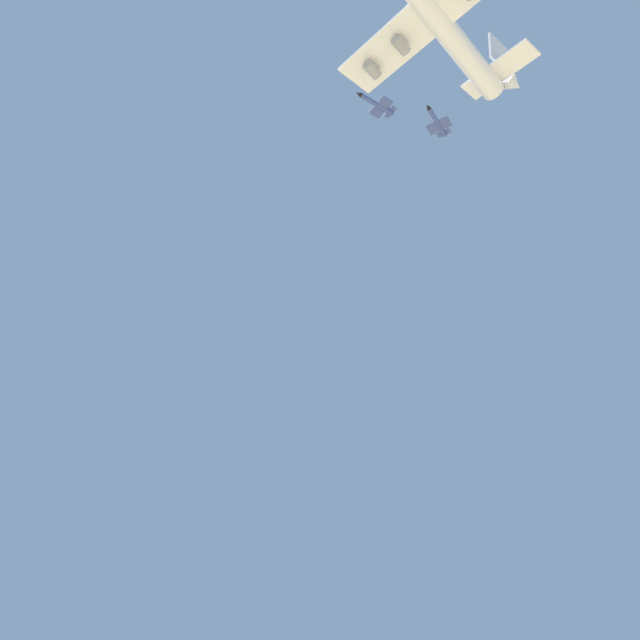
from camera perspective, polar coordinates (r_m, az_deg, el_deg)
carrier_jet at (r=185.07m, az=9.73°, el=25.52°), size 77.60×60.72×21.02m
chase_jet_lead at (r=231.23m, az=10.33°, el=16.85°), size 14.66×10.05×4.00m
chase_jet_left_wing at (r=223.08m, az=5.06°, el=18.46°), size 15.22×8.35×4.00m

